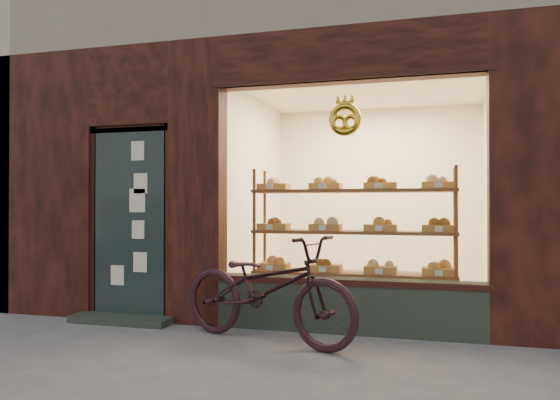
% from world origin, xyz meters
% --- Properties ---
extents(ground, '(90.00, 90.00, 0.00)m').
position_xyz_m(ground, '(0.00, 0.00, 0.00)').
color(ground, '#585968').
extents(display_shelf, '(2.20, 0.45, 1.70)m').
position_xyz_m(display_shelf, '(0.45, 2.55, 0.86)').
color(display_shelf, brown).
rests_on(display_shelf, ground).
extents(bicycle, '(2.05, 1.25, 1.02)m').
position_xyz_m(bicycle, '(-0.22, 1.53, 0.51)').
color(bicycle, black).
rests_on(bicycle, ground).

